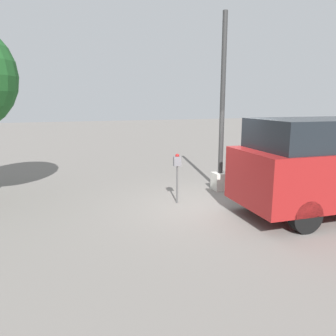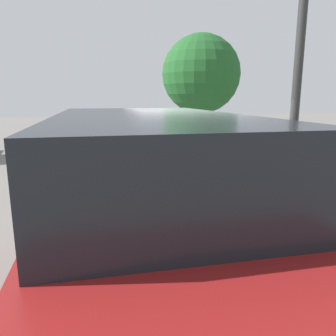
# 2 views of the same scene
# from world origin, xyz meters

# --- Properties ---
(ground_plane) EXTENTS (80.00, 80.00, 0.00)m
(ground_plane) POSITION_xyz_m (0.00, 0.00, 0.00)
(ground_plane) COLOR slate
(parking_meter_near) EXTENTS (0.21, 0.13, 1.38)m
(parking_meter_near) POSITION_xyz_m (-0.65, 0.57, 1.01)
(parking_meter_near) COLOR #4C4C4C
(parking_meter_near) RESTS_ON ground
(lamp_post) EXTENTS (0.44, 0.44, 5.29)m
(lamp_post) POSITION_xyz_m (1.12, 1.40, 1.58)
(lamp_post) COLOR beige
(lamp_post) RESTS_ON ground
(parked_van) EXTENTS (4.96, 2.25, 2.35)m
(parked_van) POSITION_xyz_m (2.66, -1.45, 1.26)
(parked_van) COLOR maroon
(parked_van) RESTS_ON ground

